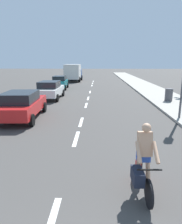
# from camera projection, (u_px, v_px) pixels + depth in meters

# --- Properties ---
(ground_plane) EXTENTS (160.00, 160.00, 0.00)m
(ground_plane) POSITION_uv_depth(u_px,v_px,m) (89.00, 95.00, 20.52)
(ground_plane) COLOR #423F3D
(sidewalk_strip) EXTENTS (3.60, 80.00, 0.14)m
(sidewalk_strip) POSITION_uv_depth(u_px,v_px,m) (154.00, 92.00, 22.19)
(sidewalk_strip) COLOR #9E998E
(sidewalk_strip) RESTS_ON ground
(lane_stripe_2) EXTENTS (0.16, 1.80, 0.01)m
(lane_stripe_2) POSITION_uv_depth(u_px,v_px,m) (76.00, 138.00, 8.84)
(lane_stripe_2) COLOR white
(lane_stripe_2) RESTS_ON ground
(lane_stripe_3) EXTENTS (0.16, 1.80, 0.01)m
(lane_stripe_3) POSITION_uv_depth(u_px,v_px,m) (81.00, 122.00, 11.27)
(lane_stripe_3) COLOR white
(lane_stripe_3) RESTS_ON ground
(lane_stripe_4) EXTENTS (0.16, 1.80, 0.01)m
(lane_stripe_4) POSITION_uv_depth(u_px,v_px,m) (86.00, 105.00, 15.59)
(lane_stripe_4) COLOR white
(lane_stripe_4) RESTS_ON ground
(lane_stripe_5) EXTENTS (0.16, 1.80, 0.01)m
(lane_stripe_5) POSITION_uv_depth(u_px,v_px,m) (88.00, 98.00, 18.53)
(lane_stripe_5) COLOR white
(lane_stripe_5) RESTS_ON ground
(lane_stripe_6) EXTENTS (0.16, 1.80, 0.01)m
(lane_stripe_6) POSITION_uv_depth(u_px,v_px,m) (90.00, 92.00, 22.44)
(lane_stripe_6) COLOR white
(lane_stripe_6) RESTS_ON ground
(lane_stripe_7) EXTENTS (0.16, 1.80, 0.01)m
(lane_stripe_7) POSITION_uv_depth(u_px,v_px,m) (92.00, 86.00, 28.52)
(lane_stripe_7) COLOR white
(lane_stripe_7) RESTS_ON ground
(lane_stripe_8) EXTENTS (0.16, 1.80, 0.01)m
(lane_stripe_8) POSITION_uv_depth(u_px,v_px,m) (93.00, 83.00, 31.60)
(lane_stripe_8) COLOR white
(lane_stripe_8) RESTS_ON ground
(lane_stripe_9) EXTENTS (0.16, 1.80, 0.01)m
(lane_stripe_9) POSITION_uv_depth(u_px,v_px,m) (93.00, 81.00, 34.96)
(lane_stripe_9) COLOR white
(lane_stripe_9) RESTS_ON ground
(cyclist) EXTENTS (0.63, 1.71, 1.82)m
(cyclist) POSITION_uv_depth(u_px,v_px,m) (143.00, 163.00, 4.97)
(cyclist) COLOR black
(cyclist) RESTS_ON ground
(parked_car_red) EXTENTS (2.30, 4.67, 1.57)m
(parked_car_red) POSITION_uv_depth(u_px,v_px,m) (21.00, 104.00, 11.78)
(parked_car_red) COLOR red
(parked_car_red) RESTS_ON ground
(parked_car_white) EXTENTS (2.01, 4.33, 1.57)m
(parked_car_white) POSITION_uv_depth(u_px,v_px,m) (50.00, 89.00, 18.16)
(parked_car_white) COLOR white
(parked_car_white) RESTS_ON ground
(parked_car_teal) EXTENTS (1.94, 3.91, 1.57)m
(parked_car_teal) POSITION_uv_depth(u_px,v_px,m) (60.00, 82.00, 24.82)
(parked_car_teal) COLOR #14727A
(parked_car_teal) RESTS_ON ground
(delivery_truck) EXTENTS (2.70, 6.25, 2.80)m
(delivery_truck) POSITION_uv_depth(u_px,v_px,m) (73.00, 72.00, 34.56)
(delivery_truck) COLOR #23478C
(delivery_truck) RESTS_ON ground
(trash_bin_far) EXTENTS (0.60, 0.60, 1.00)m
(trash_bin_far) POSITION_uv_depth(u_px,v_px,m) (169.00, 95.00, 16.45)
(trash_bin_far) COLOR #47474C
(trash_bin_far) RESTS_ON sidewalk_strip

